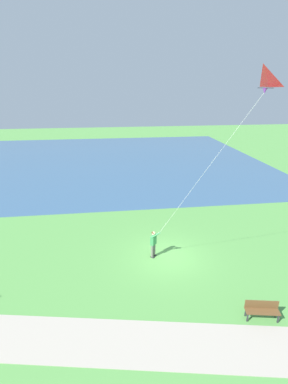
# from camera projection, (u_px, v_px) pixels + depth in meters

# --- Properties ---
(ground_plane) EXTENTS (120.00, 120.00, 0.00)m
(ground_plane) POSITION_uv_depth(u_px,v_px,m) (167.00, 257.00, 17.70)
(ground_plane) COLOR #569947
(lake_water) EXTENTS (36.00, 44.00, 0.01)m
(lake_water) POSITION_uv_depth(u_px,v_px,m) (103.00, 160.00, 40.68)
(lake_water) COLOR #385B7F
(lake_water) RESTS_ON ground
(walkway_path) EXTENTS (8.28, 31.89, 0.02)m
(walkway_path) POSITION_uv_depth(u_px,v_px,m) (150.00, 344.00, 11.71)
(walkway_path) COLOR #ADA393
(walkway_path) RESTS_ON ground
(person_kite_flyer) EXTENTS (0.58, 0.61, 1.83)m
(person_kite_flyer) POSITION_uv_depth(u_px,v_px,m) (154.00, 242.00, 17.33)
(person_kite_flyer) COLOR #232328
(person_kite_flyer) RESTS_ON ground
(flying_kite) EXTENTS (4.01, 3.84, 9.01)m
(flying_kite) POSITION_uv_depth(u_px,v_px,m) (261.00, 80.00, 11.54)
(flying_kite) COLOR red
(park_bench_near_walkway) EXTENTS (0.71, 1.56, 0.88)m
(park_bench_near_walkway) POSITION_uv_depth(u_px,v_px,m) (262.00, 309.00, 12.84)
(park_bench_near_walkway) COLOR brown
(park_bench_near_walkway) RESTS_ON ground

